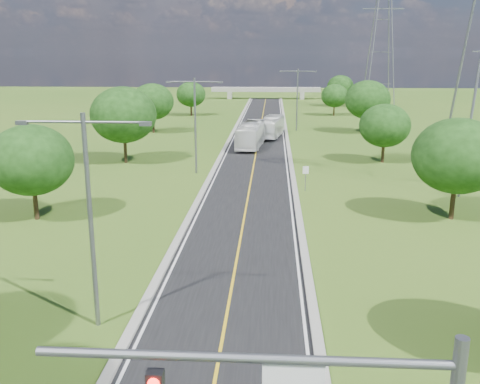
% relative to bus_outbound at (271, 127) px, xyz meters
% --- Properties ---
extents(ground, '(260.00, 260.00, 0.00)m').
position_rel_bus_outbound_xyz_m(ground, '(-1.88, -10.59, -1.58)').
color(ground, '#365B19').
rests_on(ground, ground).
extents(road, '(8.00, 150.00, 0.06)m').
position_rel_bus_outbound_xyz_m(road, '(-1.88, -4.59, -1.55)').
color(road, black).
rests_on(road, ground).
extents(curb_left, '(0.50, 150.00, 0.22)m').
position_rel_bus_outbound_xyz_m(curb_left, '(-6.13, -4.59, -1.47)').
color(curb_left, gray).
rests_on(curb_left, ground).
extents(curb_right, '(0.50, 150.00, 0.22)m').
position_rel_bus_outbound_xyz_m(curb_right, '(2.37, -4.59, -1.47)').
color(curb_right, gray).
rests_on(curb_right, ground).
extents(speed_limit_sign, '(0.55, 0.09, 2.40)m').
position_rel_bus_outbound_xyz_m(speed_limit_sign, '(3.32, -32.61, 0.02)').
color(speed_limit_sign, slate).
rests_on(speed_limit_sign, ground).
extents(overpass, '(30.00, 3.00, 3.20)m').
position_rel_bus_outbound_xyz_m(overpass, '(-1.88, 69.41, 0.83)').
color(overpass, gray).
rests_on(overpass, ground).
extents(streetlight_near_left, '(5.90, 0.25, 10.00)m').
position_rel_bus_outbound_xyz_m(streetlight_near_left, '(-7.88, -58.59, 4.37)').
color(streetlight_near_left, slate).
rests_on(streetlight_near_left, ground).
extents(streetlight_mid_left, '(5.90, 0.25, 10.00)m').
position_rel_bus_outbound_xyz_m(streetlight_mid_left, '(-7.88, -25.59, 4.37)').
color(streetlight_mid_left, slate).
rests_on(streetlight_mid_left, ground).
extents(streetlight_far_right, '(5.90, 0.25, 10.00)m').
position_rel_bus_outbound_xyz_m(streetlight_far_right, '(4.12, 7.41, 4.37)').
color(streetlight_far_right, slate).
rests_on(streetlight_far_right, ground).
extents(power_tower_far, '(9.00, 6.40, 28.00)m').
position_rel_bus_outbound_xyz_m(power_tower_far, '(24.12, 44.41, 12.43)').
color(power_tower_far, slate).
rests_on(power_tower_far, ground).
extents(tree_lb, '(6.30, 6.30, 7.33)m').
position_rel_bus_outbound_xyz_m(tree_lb, '(-17.88, -42.59, 3.07)').
color(tree_lb, black).
rests_on(tree_lb, ground).
extents(tree_lc, '(7.56, 7.56, 8.79)m').
position_rel_bus_outbound_xyz_m(tree_lc, '(-16.88, -20.59, 4.00)').
color(tree_lc, black).
rests_on(tree_lc, ground).
extents(tree_ld, '(6.72, 6.72, 7.82)m').
position_rel_bus_outbound_xyz_m(tree_ld, '(-18.88, 3.41, 3.38)').
color(tree_ld, black).
rests_on(tree_ld, ground).
extents(tree_le, '(5.88, 5.88, 6.84)m').
position_rel_bus_outbound_xyz_m(tree_le, '(-16.38, 27.41, 2.76)').
color(tree_le, black).
rests_on(tree_le, ground).
extents(tree_rb, '(6.72, 6.72, 7.82)m').
position_rel_bus_outbound_xyz_m(tree_rb, '(14.12, -40.59, 3.38)').
color(tree_rb, black).
rests_on(tree_rb, ground).
extents(tree_rc, '(5.88, 5.88, 6.84)m').
position_rel_bus_outbound_xyz_m(tree_rc, '(13.12, -18.59, 2.76)').
color(tree_rc, black).
rests_on(tree_rc, ground).
extents(tree_rd, '(7.14, 7.14, 8.30)m').
position_rel_bus_outbound_xyz_m(tree_rd, '(15.12, 5.41, 3.69)').
color(tree_rd, black).
rests_on(tree_rd, ground).
extents(tree_re, '(5.46, 5.46, 6.35)m').
position_rel_bus_outbound_xyz_m(tree_re, '(12.62, 29.41, 2.45)').
color(tree_re, black).
rests_on(tree_re, ground).
extents(tree_rf, '(6.30, 6.30, 7.33)m').
position_rel_bus_outbound_xyz_m(tree_rf, '(16.12, 49.41, 3.07)').
color(tree_rf, black).
rests_on(tree_rf, ground).
extents(bus_outbound, '(4.12, 11.16, 3.04)m').
position_rel_bus_outbound_xyz_m(bus_outbound, '(0.00, 0.00, 0.00)').
color(bus_outbound, white).
rests_on(bus_outbound, road).
extents(bus_inbound, '(3.81, 12.04, 3.30)m').
position_rel_bus_outbound_xyz_m(bus_inbound, '(-2.68, -8.96, 0.13)').
color(bus_inbound, white).
rests_on(bus_inbound, road).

